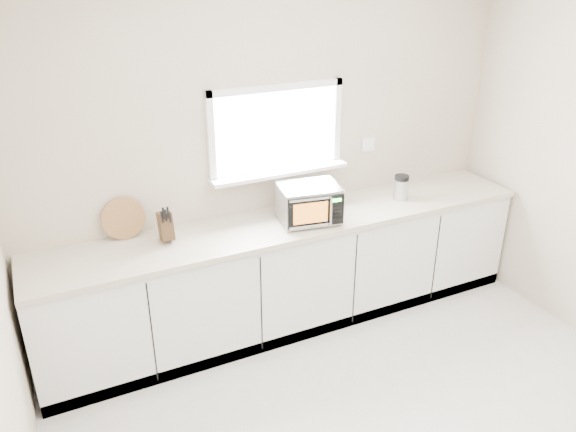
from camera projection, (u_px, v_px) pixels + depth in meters
back_wall at (276, 153)px, 4.35m from camera, size 4.00×0.17×2.70m
cabinets at (292, 273)px, 4.50m from camera, size 3.92×0.60×0.88m
countertop at (293, 222)px, 4.30m from camera, size 3.92×0.64×0.04m
microwave at (309, 203)px, 4.21m from camera, size 0.49×0.43×0.29m
knife_block at (166, 225)px, 3.93m from camera, size 0.10×0.19×0.27m
cutting_board at (123, 218)px, 3.95m from camera, size 0.31×0.07×0.30m
coffee_grinder at (401, 187)px, 4.61m from camera, size 0.15×0.15×0.21m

